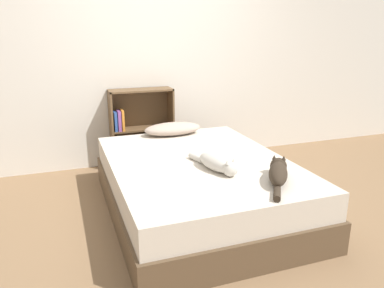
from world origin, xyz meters
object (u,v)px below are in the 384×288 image
(bed, at_px, (198,186))
(cat_dark, at_px, (278,173))
(cat_light, at_px, (217,163))
(pillow, at_px, (173,129))
(bookshelf, at_px, (139,127))

(bed, distance_m, cat_dark, 0.82)
(cat_dark, bearing_deg, bed, 64.51)
(bed, bearing_deg, cat_dark, -58.53)
(cat_light, bearing_deg, cat_dark, 28.78)
(pillow, distance_m, cat_dark, 1.55)
(bed, xyz_separation_m, cat_dark, (0.40, -0.65, 0.31))
(cat_light, xyz_separation_m, bookshelf, (-0.28, 1.66, -0.07))
(cat_dark, bearing_deg, bookshelf, 50.19)
(cat_light, bearing_deg, bookshelf, 174.32)
(pillow, distance_m, bookshelf, 0.57)
(bookshelf, bearing_deg, pillow, -62.55)
(pillow, distance_m, cat_light, 1.16)
(pillow, height_order, bookshelf, bookshelf)
(bed, distance_m, pillow, 0.92)
(bed, relative_size, cat_light, 3.63)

